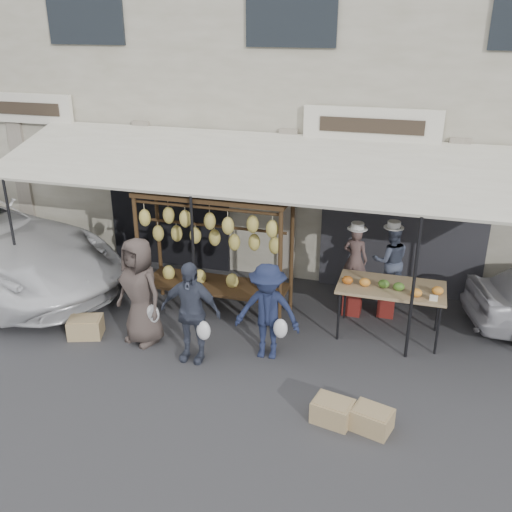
{
  "coord_description": "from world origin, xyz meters",
  "views": [
    {
      "loc": [
        2.44,
        -6.78,
        4.88
      ],
      "look_at": [
        -0.01,
        1.4,
        1.3
      ],
      "focal_mm": 40.0,
      "sensor_mm": 36.0,
      "label": 1
    }
  ],
  "objects_px": {
    "crate_far": "(86,327)",
    "produce_table": "(391,288)",
    "customer_mid": "(190,312)",
    "vendor_left": "(355,259)",
    "banana_rack": "(214,232)",
    "customer_left": "(140,291)",
    "customer_right": "(267,312)",
    "crate_near_a": "(333,411)",
    "vendor_right": "(390,261)",
    "crate_near_b": "(372,420)"
  },
  "relations": [
    {
      "from": "customer_right",
      "to": "crate_near_a",
      "type": "relative_size",
      "value": 3.1
    },
    {
      "from": "crate_near_b",
      "to": "crate_far",
      "type": "height_order",
      "value": "crate_far"
    },
    {
      "from": "produce_table",
      "to": "vendor_right",
      "type": "height_order",
      "value": "vendor_right"
    },
    {
      "from": "banana_rack",
      "to": "crate_far",
      "type": "height_order",
      "value": "banana_rack"
    },
    {
      "from": "vendor_right",
      "to": "crate_near_b",
      "type": "bearing_deg",
      "value": 76.25
    },
    {
      "from": "banana_rack",
      "to": "crate_far",
      "type": "xyz_separation_m",
      "value": [
        -1.8,
        -1.32,
        -1.4
      ]
    },
    {
      "from": "banana_rack",
      "to": "produce_table",
      "type": "distance_m",
      "value": 3.06
    },
    {
      "from": "customer_right",
      "to": "crate_far",
      "type": "height_order",
      "value": "customer_right"
    },
    {
      "from": "vendor_right",
      "to": "customer_right",
      "type": "relative_size",
      "value": 0.82
    },
    {
      "from": "produce_table",
      "to": "vendor_right",
      "type": "xyz_separation_m",
      "value": [
        -0.08,
        0.73,
        0.17
      ]
    },
    {
      "from": "banana_rack",
      "to": "customer_left",
      "type": "bearing_deg",
      "value": -124.81
    },
    {
      "from": "produce_table",
      "to": "vendor_left",
      "type": "xyz_separation_m",
      "value": [
        -0.67,
        0.63,
        0.17
      ]
    },
    {
      "from": "crate_far",
      "to": "crate_near_b",
      "type": "bearing_deg",
      "value": -11.88
    },
    {
      "from": "customer_right",
      "to": "customer_mid",
      "type": "bearing_deg",
      "value": -163.88
    },
    {
      "from": "crate_far",
      "to": "produce_table",
      "type": "bearing_deg",
      "value": 16.6
    },
    {
      "from": "customer_mid",
      "to": "vendor_left",
      "type": "bearing_deg",
      "value": 44.06
    },
    {
      "from": "vendor_left",
      "to": "crate_near_b",
      "type": "height_order",
      "value": "vendor_left"
    },
    {
      "from": "vendor_left",
      "to": "customer_left",
      "type": "xyz_separation_m",
      "value": [
        -3.12,
        -1.92,
        -0.15
      ]
    },
    {
      "from": "vendor_right",
      "to": "customer_mid",
      "type": "xyz_separation_m",
      "value": [
        -2.75,
        -2.27,
        -0.24
      ]
    },
    {
      "from": "vendor_left",
      "to": "vendor_right",
      "type": "height_order",
      "value": "vendor_right"
    },
    {
      "from": "vendor_left",
      "to": "customer_mid",
      "type": "relative_size",
      "value": 0.73
    },
    {
      "from": "banana_rack",
      "to": "vendor_left",
      "type": "xyz_separation_m",
      "value": [
        2.31,
        0.74,
        -0.52
      ]
    },
    {
      "from": "vendor_left",
      "to": "crate_near_a",
      "type": "bearing_deg",
      "value": 104.96
    },
    {
      "from": "customer_mid",
      "to": "produce_table",
      "type": "bearing_deg",
      "value": 27.44
    },
    {
      "from": "produce_table",
      "to": "vendor_left",
      "type": "relative_size",
      "value": 1.44
    },
    {
      "from": "customer_right",
      "to": "crate_near_b",
      "type": "height_order",
      "value": "customer_right"
    },
    {
      "from": "vendor_right",
      "to": "crate_near_a",
      "type": "bearing_deg",
      "value": 67.03
    },
    {
      "from": "banana_rack",
      "to": "vendor_right",
      "type": "xyz_separation_m",
      "value": [
        2.9,
        0.84,
        -0.52
      ]
    },
    {
      "from": "customer_mid",
      "to": "crate_far",
      "type": "distance_m",
      "value": 2.05
    },
    {
      "from": "vendor_right",
      "to": "customer_left",
      "type": "height_order",
      "value": "customer_left"
    },
    {
      "from": "customer_left",
      "to": "customer_right",
      "type": "height_order",
      "value": "customer_left"
    },
    {
      "from": "customer_right",
      "to": "crate_near_b",
      "type": "xyz_separation_m",
      "value": [
        1.74,
        -1.28,
        -0.63
      ]
    },
    {
      "from": "vendor_right",
      "to": "customer_mid",
      "type": "distance_m",
      "value": 3.57
    },
    {
      "from": "banana_rack",
      "to": "vendor_right",
      "type": "distance_m",
      "value": 3.06
    },
    {
      "from": "vendor_left",
      "to": "customer_right",
      "type": "xyz_separation_m",
      "value": [
        -1.07,
        -1.79,
        -0.26
      ]
    },
    {
      "from": "produce_table",
      "to": "crate_far",
      "type": "height_order",
      "value": "produce_table"
    },
    {
      "from": "customer_mid",
      "to": "crate_near_a",
      "type": "distance_m",
      "value": 2.57
    },
    {
      "from": "crate_far",
      "to": "customer_left",
      "type": "bearing_deg",
      "value": 8.14
    },
    {
      "from": "vendor_right",
      "to": "crate_near_a",
      "type": "height_order",
      "value": "vendor_right"
    },
    {
      "from": "banana_rack",
      "to": "customer_right",
      "type": "xyz_separation_m",
      "value": [
        1.24,
        -1.04,
        -0.79
      ]
    },
    {
      "from": "produce_table",
      "to": "customer_right",
      "type": "distance_m",
      "value": 2.09
    },
    {
      "from": "produce_table",
      "to": "customer_left",
      "type": "xyz_separation_m",
      "value": [
        -3.79,
        -1.28,
        0.02
      ]
    },
    {
      "from": "vendor_left",
      "to": "crate_near_a",
      "type": "xyz_separation_m",
      "value": [
        0.17,
        -3.04,
        -0.89
      ]
    },
    {
      "from": "banana_rack",
      "to": "crate_far",
      "type": "relative_size",
      "value": 4.87
    },
    {
      "from": "crate_near_a",
      "to": "customer_right",
      "type": "bearing_deg",
      "value": 134.52
    },
    {
      "from": "banana_rack",
      "to": "crate_near_a",
      "type": "relative_size",
      "value": 5.19
    },
    {
      "from": "banana_rack",
      "to": "crate_near_b",
      "type": "height_order",
      "value": "banana_rack"
    },
    {
      "from": "crate_near_a",
      "to": "crate_near_b",
      "type": "bearing_deg",
      "value": -2.45
    },
    {
      "from": "banana_rack",
      "to": "produce_table",
      "type": "relative_size",
      "value": 1.53
    },
    {
      "from": "crate_near_b",
      "to": "banana_rack",
      "type": "bearing_deg",
      "value": 142.07
    }
  ]
}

